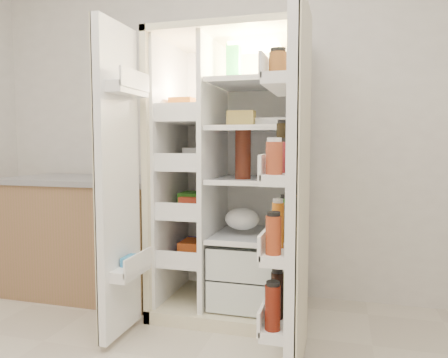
# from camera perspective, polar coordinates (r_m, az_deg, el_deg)

# --- Properties ---
(wall_back) EXTENTS (4.00, 0.02, 2.70)m
(wall_back) POSITION_cam_1_polar(r_m,az_deg,el_deg) (3.14, 2.60, 9.20)
(wall_back) COLOR silver
(wall_back) RESTS_ON floor
(refrigerator) EXTENTS (0.92, 0.70, 1.80)m
(refrigerator) POSITION_cam_1_polar(r_m,az_deg,el_deg) (2.81, 1.47, -2.62)
(refrigerator) COLOR beige
(refrigerator) RESTS_ON floor
(freezer_door) EXTENTS (0.15, 0.40, 1.72)m
(freezer_door) POSITION_cam_1_polar(r_m,az_deg,el_deg) (2.42, -13.99, -0.48)
(freezer_door) COLOR white
(freezer_door) RESTS_ON floor
(fridge_door) EXTENTS (0.17, 0.58, 1.72)m
(fridge_door) POSITION_cam_1_polar(r_m,az_deg,el_deg) (2.03, 9.45, -2.00)
(fridge_door) COLOR white
(fridge_door) RESTS_ON floor
(kitchen_counter) EXTENTS (1.19, 0.63, 0.86)m
(kitchen_counter) POSITION_cam_1_polar(r_m,az_deg,el_deg) (3.32, -17.71, -7.20)
(kitchen_counter) COLOR #8D6146
(kitchen_counter) RESTS_ON floor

